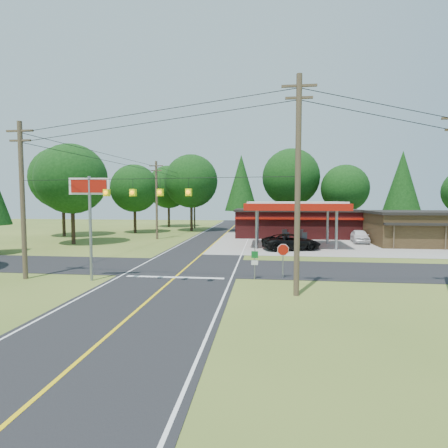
# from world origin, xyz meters

# --- Properties ---
(ground) EXTENTS (120.00, 120.00, 0.00)m
(ground) POSITION_xyz_m (0.00, 0.00, 0.00)
(ground) COLOR #476122
(ground) RESTS_ON ground
(main_highway) EXTENTS (8.00, 120.00, 0.02)m
(main_highway) POSITION_xyz_m (0.00, 0.00, 0.01)
(main_highway) COLOR black
(main_highway) RESTS_ON ground
(cross_road) EXTENTS (70.00, 7.00, 0.02)m
(cross_road) POSITION_xyz_m (0.00, 0.00, 0.01)
(cross_road) COLOR black
(cross_road) RESTS_ON ground
(lane_center_yellow) EXTENTS (0.15, 110.00, 0.00)m
(lane_center_yellow) POSITION_xyz_m (0.00, 0.00, 0.03)
(lane_center_yellow) COLOR yellow
(lane_center_yellow) RESTS_ON main_highway
(gas_canopy) EXTENTS (10.60, 7.40, 4.88)m
(gas_canopy) POSITION_xyz_m (9.00, 13.00, 4.27)
(gas_canopy) COLOR gray
(gas_canopy) RESTS_ON ground
(convenience_store) EXTENTS (16.40, 7.55, 3.80)m
(convenience_store) POSITION_xyz_m (10.00, 22.98, 1.92)
(convenience_store) COLOR #5A191A
(convenience_store) RESTS_ON ground
(utility_pole_near_right) EXTENTS (1.80, 0.30, 11.50)m
(utility_pole_near_right) POSITION_xyz_m (7.50, -7.00, 5.96)
(utility_pole_near_right) COLOR #473828
(utility_pole_near_right) RESTS_ON ground
(utility_pole_near_left) EXTENTS (1.80, 0.30, 10.00)m
(utility_pole_near_left) POSITION_xyz_m (-9.50, -5.00, 5.20)
(utility_pole_near_left) COLOR #473828
(utility_pole_near_left) RESTS_ON ground
(utility_pole_far_left) EXTENTS (1.80, 0.30, 10.00)m
(utility_pole_far_left) POSITION_xyz_m (-8.00, 18.00, 5.20)
(utility_pole_far_left) COLOR #473828
(utility_pole_far_left) RESTS_ON ground
(utility_pole_north) EXTENTS (0.30, 0.30, 9.50)m
(utility_pole_north) POSITION_xyz_m (-6.50, 35.00, 4.75)
(utility_pole_north) COLOR #473828
(utility_pole_north) RESTS_ON ground
(overhead_beacons) EXTENTS (17.04, 2.04, 1.03)m
(overhead_beacons) POSITION_xyz_m (-1.00, -6.00, 6.21)
(overhead_beacons) COLOR black
(overhead_beacons) RESTS_ON ground
(treeline_backdrop) EXTENTS (70.27, 51.59, 13.30)m
(treeline_backdrop) POSITION_xyz_m (0.82, 24.01, 7.49)
(treeline_backdrop) COLOR #332316
(treeline_backdrop) RESTS_ON ground
(suv_car) EXTENTS (7.20, 7.20, 1.62)m
(suv_car) POSITION_xyz_m (8.50, 10.00, 0.81)
(suv_car) COLOR black
(suv_car) RESTS_ON ground
(sedan_car) EXTENTS (4.96, 4.96, 1.54)m
(sedan_car) POSITION_xyz_m (17.00, 17.00, 0.77)
(sedan_car) COLOR white
(sedan_car) RESTS_ON ground
(big_stop_sign) EXTENTS (2.40, 0.57, 6.54)m
(big_stop_sign) POSITION_xyz_m (-5.00, -5.01, 4.83)
(big_stop_sign) COLOR gray
(big_stop_sign) RESTS_ON ground
(octagonal_stop_sign) EXTENTS (0.79, 0.15, 2.27)m
(octagonal_stop_sign) POSITION_xyz_m (7.00, -3.01, 1.68)
(octagonal_stop_sign) COLOR gray
(octagonal_stop_sign) RESTS_ON ground
(route_sign_post) EXTENTS (0.43, 0.10, 2.09)m
(route_sign_post) POSITION_xyz_m (5.19, -3.52, 1.24)
(route_sign_post) COLOR gray
(route_sign_post) RESTS_ON ground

